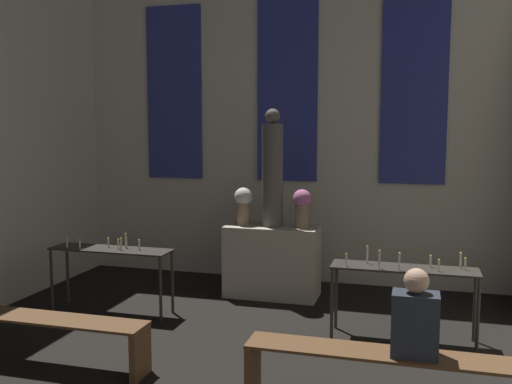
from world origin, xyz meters
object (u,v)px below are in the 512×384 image
statue (272,171)px  pew_back_right (383,367)px  flower_vase_left (243,204)px  person_seated (415,318)px  flower_vase_right (302,206)px  altar (272,261)px  candle_rack_right (404,277)px  candle_rack_left (111,257)px  pew_back_left (37,329)px

statue → pew_back_right: 3.48m
flower_vase_left → person_seated: size_ratio=0.72×
person_seated → pew_back_right: bearing=-180.0°
flower_vase_right → person_seated: bearing=-62.5°
altar → flower_vase_right: flower_vase_right is taller
altar → pew_back_right: altar is taller
flower_vase_right → candle_rack_right: bearing=-41.7°
statue → flower_vase_right: size_ratio=3.08×
candle_rack_left → pew_back_right: bearing=-25.5°
altar → pew_back_right: (1.62, -2.78, -0.13)m
statue → flower_vase_left: bearing=180.0°
candle_rack_right → statue: bearing=145.6°
statue → candle_rack_right: statue is taller
flower_vase_left → pew_back_left: bearing=-113.6°
altar → candle_rack_right: (1.73, -1.19, 0.21)m
candle_rack_left → candle_rack_right: bearing=-0.0°
statue → candle_rack_right: bearing=-34.4°
altar → pew_back_left: altar is taller
pew_back_left → flower_vase_left: bearing=66.4°
flower_vase_left → altar: bearing=-0.0°
pew_back_right → person_seated: person_seated is taller
flower_vase_right → person_seated: flower_vase_right is taller
statue → flower_vase_right: 0.60m
statue → candle_rack_right: size_ratio=1.02×
altar → flower_vase_left: size_ratio=2.46×
candle_rack_left → pew_back_left: candle_rack_left is taller
candle_rack_right → person_seated: 1.60m
flower_vase_right → altar: bearing=-180.0°
pew_back_right → flower_vase_right: bearing=113.6°
flower_vase_left → candle_rack_right: 2.50m
candle_rack_right → pew_back_left: size_ratio=0.68×
statue → candle_rack_left: statue is taller
statue → person_seated: statue is taller
statue → flower_vase_left: 0.60m
flower_vase_right → pew_back_left: bearing=-126.0°
statue → flower_vase_right: statue is taller
flower_vase_left → candle_rack_left: 1.86m
statue → flower_vase_left: statue is taller
candle_rack_right → pew_back_left: 3.72m
flower_vase_left → candle_rack_right: size_ratio=0.33×
flower_vase_left → flower_vase_right: size_ratio=1.00×
flower_vase_left → candle_rack_right: bearing=-29.1°
flower_vase_right → person_seated: (1.45, -2.78, -0.46)m
statue → pew_back_right: (1.62, -2.78, -1.33)m
flower_vase_left → candle_rack_right: flower_vase_left is taller
altar → pew_back_right: 3.22m
statue → altar: bearing=-90.0°
altar → flower_vase_right: bearing=0.0°
candle_rack_left → flower_vase_right: bearing=29.1°
flower_vase_left → flower_vase_right: 0.80m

